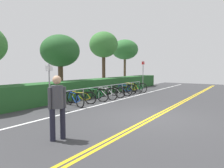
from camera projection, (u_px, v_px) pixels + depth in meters
name	position (u px, v px, depth m)	size (l,w,h in m)	color
ground_plane	(153.00, 118.00, 8.04)	(37.73, 11.74, 0.05)	#353538
centre_line_yellow_inner	(155.00, 118.00, 8.00)	(33.96, 0.10, 0.00)	gold
centre_line_yellow_outer	(151.00, 117.00, 8.08)	(33.96, 0.10, 0.00)	gold
bike_lane_stripe_white	(84.00, 109.00, 9.81)	(33.96, 0.12, 0.00)	white
bike_rack	(112.00, 88.00, 13.46)	(8.31, 0.05, 0.80)	#9EA0A5
bicycle_0	(74.00, 99.00, 10.42)	(0.60, 1.70, 0.75)	black
bicycle_1	(81.00, 98.00, 11.18)	(0.64, 1.60, 0.68)	black
bicycle_2	(95.00, 95.00, 12.02)	(0.46, 1.77, 0.77)	black
bicycle_3	(105.00, 93.00, 12.64)	(0.46, 1.84, 0.77)	black
bicycle_4	(112.00, 92.00, 13.51)	(0.49, 1.70, 0.68)	black
bicycle_5	(120.00, 91.00, 14.27)	(0.62, 1.57, 0.68)	black
bicycle_6	(125.00, 89.00, 15.12)	(0.64, 1.65, 0.75)	black
bicycle_7	(132.00, 88.00, 15.82)	(0.46, 1.75, 0.79)	black
bicycle_8	(138.00, 87.00, 16.42)	(0.59, 1.67, 0.77)	black
pedestrian	(57.00, 103.00, 5.52)	(0.46, 0.32, 1.68)	#1E1E2D
sign_post_near	(49.00, 82.00, 9.36)	(0.36, 0.06, 2.03)	gray
sign_post_far	(143.00, 73.00, 17.56)	(0.36, 0.09, 2.44)	gray
hedge_backdrop	(101.00, 86.00, 15.71)	(17.26, 1.38, 1.07)	#235626
tree_mid	(60.00, 51.00, 13.80)	(2.51, 2.51, 4.00)	#473323
tree_far_right	(104.00, 45.00, 17.83)	(2.39, 2.39, 4.87)	#473323
tree_extra	(125.00, 50.00, 21.85)	(2.71, 2.71, 4.73)	brown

